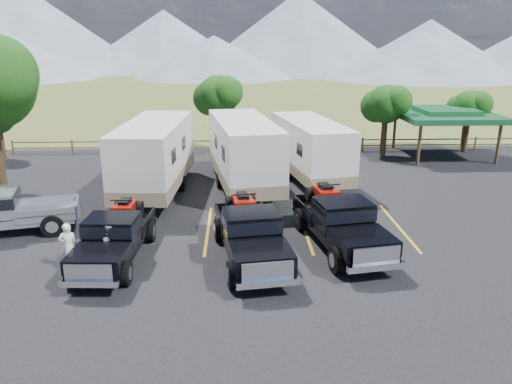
{
  "coord_description": "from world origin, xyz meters",
  "views": [
    {
      "loc": [
        -0.76,
        -15.35,
        7.68
      ],
      "look_at": [
        -0.0,
        4.15,
        1.6
      ],
      "focal_mm": 35.0,
      "sensor_mm": 36.0,
      "label": 1
    }
  ],
  "objects_px": {
    "pavilion": "(445,115)",
    "trailer_right": "(310,150)",
    "trailer_center": "(244,153)",
    "person_b": "(112,247)",
    "rig_right": "(340,221)",
    "rig_left": "(115,236)",
    "person_a": "(68,247)",
    "trailer_left": "(155,156)",
    "rig_center": "(250,232)",
    "pickup_silver": "(2,211)"
  },
  "relations": [
    {
      "from": "pavilion",
      "to": "trailer_right",
      "type": "distance_m",
      "value": 11.33
    },
    {
      "from": "trailer_center",
      "to": "person_b",
      "type": "relative_size",
      "value": 6.18
    },
    {
      "from": "rig_right",
      "to": "person_b",
      "type": "height_order",
      "value": "rig_right"
    },
    {
      "from": "rig_left",
      "to": "person_a",
      "type": "height_order",
      "value": "rig_left"
    },
    {
      "from": "rig_right",
      "to": "trailer_center",
      "type": "distance_m",
      "value": 8.54
    },
    {
      "from": "rig_right",
      "to": "trailer_center",
      "type": "xyz_separation_m",
      "value": [
        -3.51,
        7.73,
        0.88
      ]
    },
    {
      "from": "rig_right",
      "to": "pavilion",
      "type": "bearing_deg",
      "value": 45.82
    },
    {
      "from": "rig_right",
      "to": "trailer_left",
      "type": "distance_m",
      "value": 10.75
    },
    {
      "from": "trailer_left",
      "to": "trailer_center",
      "type": "relative_size",
      "value": 1.0
    },
    {
      "from": "rig_center",
      "to": "person_b",
      "type": "relative_size",
      "value": 3.76
    },
    {
      "from": "pavilion",
      "to": "trailer_center",
      "type": "height_order",
      "value": "trailer_center"
    },
    {
      "from": "trailer_center",
      "to": "pickup_silver",
      "type": "bearing_deg",
      "value": -157.75
    },
    {
      "from": "pavilion",
      "to": "rig_right",
      "type": "relative_size",
      "value": 0.95
    },
    {
      "from": "person_a",
      "to": "trailer_right",
      "type": "bearing_deg",
      "value": -141.21
    },
    {
      "from": "pickup_silver",
      "to": "person_a",
      "type": "xyz_separation_m",
      "value": [
        3.73,
        -3.49,
        -0.09
      ]
    },
    {
      "from": "person_b",
      "to": "rig_center",
      "type": "bearing_deg",
      "value": -37.05
    },
    {
      "from": "rig_center",
      "to": "trailer_center",
      "type": "bearing_deg",
      "value": 82.32
    },
    {
      "from": "trailer_center",
      "to": "rig_center",
      "type": "bearing_deg",
      "value": -98.36
    },
    {
      "from": "rig_right",
      "to": "person_b",
      "type": "bearing_deg",
      "value": -178.3
    },
    {
      "from": "rig_center",
      "to": "rig_right",
      "type": "bearing_deg",
      "value": 7.7
    },
    {
      "from": "rig_center",
      "to": "trailer_right",
      "type": "xyz_separation_m",
      "value": [
        3.58,
        10.13,
        0.74
      ]
    },
    {
      "from": "pickup_silver",
      "to": "person_b",
      "type": "bearing_deg",
      "value": 41.39
    },
    {
      "from": "rig_left",
      "to": "rig_center",
      "type": "height_order",
      "value": "rig_center"
    },
    {
      "from": "trailer_left",
      "to": "rig_left",
      "type": "bearing_deg",
      "value": -88.21
    },
    {
      "from": "pavilion",
      "to": "person_b",
      "type": "relative_size",
      "value": 3.67
    },
    {
      "from": "person_b",
      "to": "pickup_silver",
      "type": "bearing_deg",
      "value": 99.41
    },
    {
      "from": "trailer_left",
      "to": "pickup_silver",
      "type": "distance_m",
      "value": 7.63
    },
    {
      "from": "rig_left",
      "to": "pickup_silver",
      "type": "height_order",
      "value": "rig_left"
    },
    {
      "from": "rig_right",
      "to": "trailer_left",
      "type": "height_order",
      "value": "trailer_left"
    },
    {
      "from": "pickup_silver",
      "to": "person_b",
      "type": "distance_m",
      "value": 6.29
    },
    {
      "from": "person_b",
      "to": "rig_right",
      "type": "bearing_deg",
      "value": -34.22
    },
    {
      "from": "rig_left",
      "to": "person_a",
      "type": "distance_m",
      "value": 1.59
    },
    {
      "from": "person_a",
      "to": "rig_center",
      "type": "bearing_deg",
      "value": 177.49
    },
    {
      "from": "rig_center",
      "to": "rig_right",
      "type": "xyz_separation_m",
      "value": [
        3.42,
        0.98,
        0.02
      ]
    },
    {
      "from": "trailer_left",
      "to": "trailer_center",
      "type": "bearing_deg",
      "value": 10.94
    },
    {
      "from": "rig_center",
      "to": "pickup_silver",
      "type": "height_order",
      "value": "rig_center"
    },
    {
      "from": "trailer_center",
      "to": "trailer_right",
      "type": "relative_size",
      "value": 1.1
    },
    {
      "from": "trailer_right",
      "to": "person_a",
      "type": "height_order",
      "value": "trailer_right"
    },
    {
      "from": "pavilion",
      "to": "person_a",
      "type": "relative_size",
      "value": 3.66
    },
    {
      "from": "rig_center",
      "to": "person_a",
      "type": "distance_m",
      "value": 6.23
    },
    {
      "from": "trailer_center",
      "to": "pickup_silver",
      "type": "height_order",
      "value": "trailer_center"
    },
    {
      "from": "rig_center",
      "to": "person_b",
      "type": "distance_m",
      "value": 4.78
    },
    {
      "from": "person_b",
      "to": "rig_left",
      "type": "bearing_deg",
      "value": 49.31
    },
    {
      "from": "trailer_center",
      "to": "pickup_silver",
      "type": "xyz_separation_m",
      "value": [
        -9.83,
        -5.95,
        -0.95
      ]
    },
    {
      "from": "pavilion",
      "to": "rig_left",
      "type": "relative_size",
      "value": 1.08
    },
    {
      "from": "rig_right",
      "to": "person_a",
      "type": "distance_m",
      "value": 9.76
    },
    {
      "from": "rig_center",
      "to": "trailer_center",
      "type": "height_order",
      "value": "trailer_center"
    },
    {
      "from": "rig_center",
      "to": "pavilion",
      "type": "bearing_deg",
      "value": 41.63
    },
    {
      "from": "rig_left",
      "to": "person_b",
      "type": "xyz_separation_m",
      "value": [
        0.08,
        -0.82,
        -0.06
      ]
    },
    {
      "from": "pickup_silver",
      "to": "trailer_left",
      "type": "bearing_deg",
      "value": 120.66
    }
  ]
}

